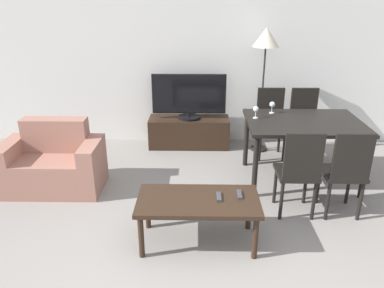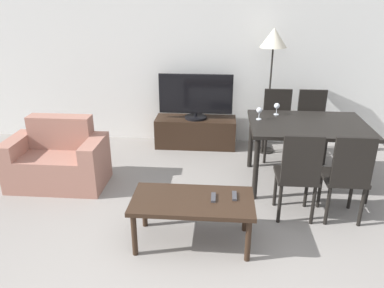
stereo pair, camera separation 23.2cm
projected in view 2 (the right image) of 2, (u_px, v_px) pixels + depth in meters
wall_back at (205, 52)px, 5.39m from camera, size 7.65×0.06×2.70m
armchair at (58, 161)px, 4.42m from camera, size 1.11×0.62×0.80m
tv_stand at (196, 132)px, 5.57m from camera, size 1.17×0.42×0.43m
tv at (196, 96)px, 5.36m from camera, size 1.06×0.32×0.65m
coffee_table at (193, 204)px, 3.32m from camera, size 1.09×0.55×0.45m
dining_table at (308, 130)px, 4.29m from camera, size 1.32×0.96×0.77m
dining_chair_near at (298, 172)px, 3.64m from camera, size 0.40×0.40×0.94m
dining_chair_far at (312, 122)px, 5.06m from camera, size 0.40×0.40×0.94m
dining_chair_near_right at (347, 174)px, 3.60m from camera, size 0.40×0.40×0.94m
dining_chair_far_left at (277, 121)px, 5.09m from camera, size 0.40×0.40×0.94m
floor_lamp at (273, 44)px, 4.88m from camera, size 0.35×0.35×1.73m
remote_primary at (213, 197)px, 3.31m from camera, size 0.04×0.15×0.02m
remote_secondary at (234, 196)px, 3.34m from camera, size 0.04×0.15×0.02m
wine_glass_left at (259, 111)px, 4.34m from camera, size 0.07×0.07×0.15m
wine_glass_center at (277, 107)px, 4.51m from camera, size 0.07×0.07×0.15m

